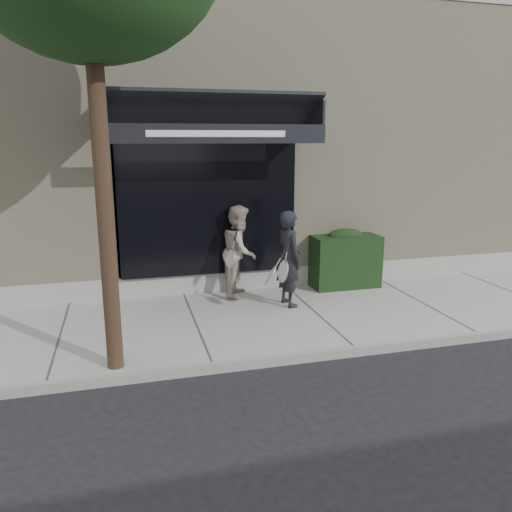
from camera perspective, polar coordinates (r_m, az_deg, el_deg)
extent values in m
plane|color=black|center=(8.50, 6.64, -7.03)|extent=(80.00, 80.00, 0.00)
cube|color=#979692|center=(8.48, 6.65, -6.65)|extent=(20.00, 3.00, 0.12)
cube|color=gray|center=(7.16, 11.28, -10.59)|extent=(20.00, 0.10, 0.14)
cube|color=#B4AA89|center=(12.75, -1.46, 12.45)|extent=(14.00, 7.00, 5.50)
cube|color=gray|center=(9.94, 3.09, -2.41)|extent=(14.02, 0.42, 0.50)
cube|color=black|center=(9.14, -5.52, 6.08)|extent=(3.20, 0.30, 2.60)
cube|color=gray|center=(9.16, -15.64, 5.67)|extent=(0.08, 0.40, 2.60)
cube|color=gray|center=(9.67, 3.77, 6.51)|extent=(0.08, 0.40, 2.60)
cube|color=gray|center=(9.22, -5.87, 14.48)|extent=(3.36, 0.40, 0.12)
cube|color=black|center=(8.54, -5.13, 16.34)|extent=(3.60, 1.03, 0.55)
cube|color=black|center=(8.03, -4.43, 13.77)|extent=(3.60, 0.05, 0.30)
cube|color=white|center=(8.00, -4.39, 13.77)|extent=(2.20, 0.01, 0.10)
cube|color=black|center=(8.41, -17.60, 15.30)|extent=(0.04, 1.00, 0.45)
cube|color=black|center=(9.02, 6.53, 15.64)|extent=(0.04, 1.00, 0.45)
cube|color=black|center=(9.84, 10.04, -0.54)|extent=(1.30, 0.70, 1.00)
ellipsoid|color=black|center=(9.73, 10.16, 2.32)|extent=(0.71, 0.38, 0.27)
cylinder|color=black|center=(6.12, -17.05, 7.67)|extent=(0.20, 0.20, 4.80)
imported|color=black|center=(8.50, 3.80, -0.30)|extent=(0.49, 0.66, 1.65)
torus|color=silver|center=(8.13, 3.11, -1.75)|extent=(0.14, 0.31, 0.30)
cylinder|color=silver|center=(8.13, 3.11, -1.75)|extent=(0.11, 0.28, 0.26)
cylinder|color=silver|center=(8.13, 3.11, -1.75)|extent=(0.18, 0.05, 0.06)
cylinder|color=black|center=(8.13, 3.11, -1.75)|extent=(0.20, 0.07, 0.07)
torus|color=silver|center=(8.04, 1.70, -2.18)|extent=(0.26, 0.34, 0.28)
cylinder|color=silver|center=(8.04, 1.70, -2.18)|extent=(0.21, 0.30, 0.24)
cylinder|color=silver|center=(8.04, 1.70, -2.18)|extent=(0.17, 0.07, 0.10)
cylinder|color=black|center=(8.04, 1.70, -2.18)|extent=(0.19, 0.09, 0.12)
imported|color=#AF9E8C|center=(9.04, -1.87, 0.59)|extent=(0.89, 0.99, 1.66)
torus|color=silver|center=(8.71, -2.97, -0.29)|extent=(0.16, 0.32, 0.30)
cylinder|color=silver|center=(8.71, -2.97, -0.29)|extent=(0.13, 0.28, 0.26)
cylinder|color=silver|center=(8.71, -2.97, -0.29)|extent=(0.18, 0.05, 0.07)
cylinder|color=black|center=(8.71, -2.97, -0.29)|extent=(0.20, 0.07, 0.08)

